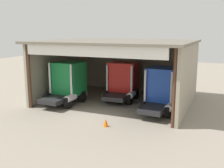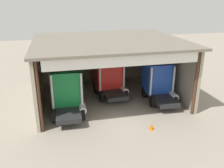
{
  "view_description": "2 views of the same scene",
  "coord_description": "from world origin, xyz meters",
  "px_view_note": "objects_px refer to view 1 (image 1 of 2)",
  "views": [
    {
      "loc": [
        8.96,
        -17.0,
        6.41
      ],
      "look_at": [
        0.0,
        3.64,
        1.88
      ],
      "focal_mm": 42.55,
      "sensor_mm": 36.0,
      "label": 1
    },
    {
      "loc": [
        -4.58,
        -15.71,
        9.22
      ],
      "look_at": [
        0.0,
        3.64,
        1.88
      ],
      "focal_mm": 38.64,
      "sensor_mm": 36.0,
      "label": 2
    }
  ],
  "objects_px": {
    "truck_red_center_right_bay": "(123,80)",
    "truck_blue_center_bay": "(162,89)",
    "tool_cart": "(152,90)",
    "truck_green_left_bay": "(67,82)",
    "oil_drum": "(116,86)",
    "traffic_cone": "(106,123)"
  },
  "relations": [
    {
      "from": "tool_cart",
      "to": "oil_drum",
      "type": "bearing_deg",
      "value": 171.83
    },
    {
      "from": "truck_red_center_right_bay",
      "to": "truck_blue_center_bay",
      "type": "bearing_deg",
      "value": -30.59
    },
    {
      "from": "truck_red_center_right_bay",
      "to": "truck_blue_center_bay",
      "type": "relative_size",
      "value": 0.95
    },
    {
      "from": "traffic_cone",
      "to": "truck_blue_center_bay",
      "type": "bearing_deg",
      "value": 62.62
    },
    {
      "from": "truck_green_left_bay",
      "to": "traffic_cone",
      "type": "relative_size",
      "value": 8.14
    },
    {
      "from": "truck_green_left_bay",
      "to": "truck_blue_center_bay",
      "type": "xyz_separation_m",
      "value": [
        8.32,
        0.92,
        -0.08
      ]
    },
    {
      "from": "truck_red_center_right_bay",
      "to": "truck_blue_center_bay",
      "type": "height_order",
      "value": "truck_red_center_right_bay"
    },
    {
      "from": "truck_green_left_bay",
      "to": "truck_blue_center_bay",
      "type": "distance_m",
      "value": 8.37
    },
    {
      "from": "truck_red_center_right_bay",
      "to": "truck_green_left_bay",
      "type": "bearing_deg",
      "value": -148.27
    },
    {
      "from": "truck_green_left_bay",
      "to": "truck_red_center_right_bay",
      "type": "bearing_deg",
      "value": 37.8
    },
    {
      "from": "tool_cart",
      "to": "traffic_cone",
      "type": "relative_size",
      "value": 1.79
    },
    {
      "from": "truck_green_left_bay",
      "to": "tool_cart",
      "type": "distance_m",
      "value": 8.75
    },
    {
      "from": "truck_red_center_right_bay",
      "to": "oil_drum",
      "type": "xyz_separation_m",
      "value": [
        -2.27,
        3.68,
        -1.43
      ]
    },
    {
      "from": "truck_blue_center_bay",
      "to": "tool_cart",
      "type": "distance_m",
      "value": 5.75
    },
    {
      "from": "truck_red_center_right_bay",
      "to": "tool_cart",
      "type": "xyz_separation_m",
      "value": [
        2.0,
        3.07,
        -1.37
      ]
    },
    {
      "from": "truck_green_left_bay",
      "to": "oil_drum",
      "type": "distance_m",
      "value": 7.09
    },
    {
      "from": "truck_blue_center_bay",
      "to": "oil_drum",
      "type": "relative_size",
      "value": 5.56
    },
    {
      "from": "truck_green_left_bay",
      "to": "tool_cart",
      "type": "xyz_separation_m",
      "value": [
        6.14,
        6.06,
        -1.42
      ]
    },
    {
      "from": "truck_red_center_right_bay",
      "to": "oil_drum",
      "type": "distance_m",
      "value": 4.56
    },
    {
      "from": "tool_cart",
      "to": "traffic_cone",
      "type": "distance_m",
      "value": 10.25
    },
    {
      "from": "truck_red_center_right_bay",
      "to": "oil_drum",
      "type": "height_order",
      "value": "truck_red_center_right_bay"
    },
    {
      "from": "truck_red_center_right_bay",
      "to": "traffic_cone",
      "type": "distance_m",
      "value": 7.5
    }
  ]
}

